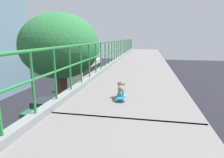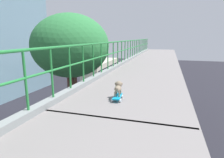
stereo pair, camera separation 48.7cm
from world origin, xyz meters
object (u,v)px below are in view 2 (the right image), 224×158
car_green_sixth (58,106)px  small_dog (118,87)px  car_white_fifth (70,130)px  city_bus (102,71)px  car_grey_fourth (7,136)px  car_yellow_cab_seventh (102,101)px  toy_skateboard (117,97)px

car_green_sixth → small_dog: 15.21m
car_white_fifth → city_bus: bearing=101.9°
small_dog → car_white_fifth: bearing=127.1°
car_grey_fourth → car_green_sixth: (0.01, 6.05, -0.02)m
car_green_sixth → car_yellow_cab_seventh: (3.63, 2.60, -0.00)m
car_grey_fourth → car_white_fifth: 4.08m
car_white_fifth → toy_skateboard: size_ratio=9.05×
city_bus → small_dog: size_ratio=24.85×
car_grey_fourth → toy_skateboard: size_ratio=7.58×
car_white_fifth → small_dog: bearing=-52.9°
small_dog → car_yellow_cab_seventh: bearing=111.0°
city_bus → toy_skateboard: bearing=-69.5°
car_grey_fourth → car_green_sixth: 6.05m
city_bus → toy_skateboard: 25.50m
city_bus → toy_skateboard: size_ratio=20.33×
small_dog → city_bus: bearing=110.5°
car_green_sixth → city_bus: 12.49m
car_white_fifth → car_yellow_cab_seventh: 6.62m
car_yellow_cab_seventh → small_dog: 15.65m
car_yellow_cab_seventh → small_dog: (5.26, -13.72, 5.38)m
car_grey_fourth → car_white_fifth: car_grey_fourth is taller
toy_skateboard → small_dog: 0.21m
car_white_fifth → car_yellow_cab_seventh: (0.10, 6.62, 0.02)m
car_yellow_cab_seventh → city_bus: bearing=109.9°
car_green_sixth → car_white_fifth: bearing=-48.7°
car_yellow_cab_seventh → car_green_sixth: bearing=-144.3°
car_white_fifth → toy_skateboard: (5.37, -7.17, 5.20)m
car_yellow_cab_seventh → car_grey_fourth: bearing=-112.8°
car_yellow_cab_seventh → car_white_fifth: bearing=-90.9°
toy_skateboard → small_dog: small_dog is taller
car_white_fifth → city_bus: city_bus is taller
car_grey_fourth → car_white_fifth: size_ratio=0.84×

